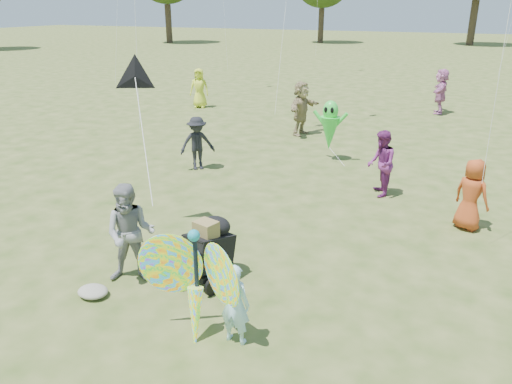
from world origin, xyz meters
TOP-DOWN VIEW (x-y plane):
  - ground at (0.00, 0.00)m, footprint 160.00×160.00m
  - child_girl at (0.65, -1.16)m, footprint 0.42×0.28m
  - adult_man at (-1.57, -0.37)m, footprint 1.00×0.91m
  - grey_bag at (-1.86, -1.05)m, footprint 0.49×0.40m
  - crowd_a at (3.39, 3.97)m, footprint 0.85×0.76m
  - crowd_b at (-3.53, 5.18)m, footprint 1.06×1.03m
  - crowd_d at (-2.19, 9.97)m, footprint 0.86×1.78m
  - crowd_e at (1.40, 5.15)m, footprint 0.80×0.91m
  - crowd_g at (-7.81, 12.84)m, footprint 0.93×0.74m
  - crowd_j at (1.89, 15.69)m, footprint 0.61×1.70m
  - jogging_stroller at (-0.41, 0.11)m, footprint 0.68×1.12m
  - butterfly_kite at (0.11, -1.23)m, footprint 1.74×0.75m
  - delta_kite_rig at (-2.60, 1.45)m, footprint 1.89×2.06m
  - alien_kite at (-0.48, 7.42)m, footprint 1.12×0.69m

SIDE VIEW (x-z plane):
  - ground at x=0.00m, z-range 0.00..0.00m
  - grey_bag at x=-1.86m, z-range 0.00..0.16m
  - child_girl at x=0.65m, z-range 0.00..1.16m
  - jogging_stroller at x=-0.41m, z-range 0.07..1.16m
  - crowd_b at x=-3.53m, z-range 0.00..1.46m
  - crowd_a at x=3.39m, z-range 0.00..1.46m
  - crowd_e at x=1.40m, z-range 0.00..1.56m
  - butterfly_kite at x=0.11m, z-range -0.09..1.67m
  - adult_man at x=-1.57m, z-range 0.00..1.66m
  - crowd_g at x=-7.81m, z-range 0.00..1.67m
  - crowd_j at x=1.89m, z-range 0.00..1.81m
  - crowd_d at x=-2.19m, z-range 0.00..1.84m
  - alien_kite at x=-0.48m, z-range 0.10..1.84m
  - delta_kite_rig at x=-2.60m, z-range 1.96..4.05m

